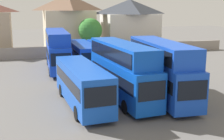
{
  "coord_description": "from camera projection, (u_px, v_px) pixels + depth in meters",
  "views": [
    {
      "loc": [
        -8.04,
        -23.52,
        8.08
      ],
      "look_at": [
        0.0,
        3.0,
        2.16
      ],
      "focal_mm": 47.73,
      "sensor_mm": 36.0,
      "label": 1
    }
  ],
  "objects": [
    {
      "name": "depot_boundary_wall",
      "position": [
        74.0,
        51.0,
        49.06
      ],
      "size": [
        56.0,
        0.5,
        1.8
      ],
      "primitive_type": "cube",
      "color": "gray",
      "rests_on": "ground"
    },
    {
      "name": "house_terrace_right",
      "position": [
        130.0,
        23.0,
        58.72
      ],
      "size": [
        10.79,
        7.89,
        9.47
      ],
      "color": "silver",
      "rests_on": "ground"
    },
    {
      "name": "bus_3",
      "position": [
        162.0,
        67.0,
        26.3
      ],
      "size": [
        3.33,
        11.47,
        5.09
      ],
      "rotation": [
        0.0,
        0.0,
        -1.64
      ],
      "color": "blue",
      "rests_on": "ground"
    },
    {
      "name": "ground",
      "position": [
        82.0,
        64.0,
        42.83
      ],
      "size": [
        140.0,
        140.0,
        0.0
      ],
      "primitive_type": "plane",
      "color": "#605E5B"
    },
    {
      "name": "bus_1",
      "position": [
        82.0,
        83.0,
        24.44
      ],
      "size": [
        3.0,
        10.43,
        3.4
      ],
      "rotation": [
        0.0,
        0.0,
        -1.52
      ],
      "color": "blue",
      "rests_on": "ground"
    },
    {
      "name": "bus_5",
      "position": [
        83.0,
        54.0,
        39.69
      ],
      "size": [
        2.79,
        10.81,
        3.3
      ],
      "rotation": [
        0.0,
        0.0,
        -1.59
      ],
      "color": "blue",
      "rests_on": "ground"
    },
    {
      "name": "bus_2",
      "position": [
        122.0,
        68.0,
        25.89
      ],
      "size": [
        3.05,
        11.17,
        5.02
      ],
      "rotation": [
        0.0,
        0.0,
        -1.51
      ],
      "color": "blue",
      "rests_on": "ground"
    },
    {
      "name": "tree_left_of_lot",
      "position": [
        90.0,
        30.0,
        51.72
      ],
      "size": [
        4.19,
        4.19,
        6.14
      ],
      "color": "brown",
      "rests_on": "ground"
    },
    {
      "name": "house_terrace_centre",
      "position": [
        69.0,
        21.0,
        56.57
      ],
      "size": [
        9.57,
        7.7,
        10.38
      ],
      "color": "beige",
      "rests_on": "ground"
    },
    {
      "name": "bus_6",
      "position": [
        104.0,
        53.0,
        40.32
      ],
      "size": [
        2.8,
        10.47,
        3.27
      ],
      "rotation": [
        0.0,
        0.0,
        -1.59
      ],
      "color": "blue",
      "rests_on": "ground"
    },
    {
      "name": "bus_4",
      "position": [
        57.0,
        48.0,
        38.48
      ],
      "size": [
        3.11,
        11.9,
        5.05
      ],
      "rotation": [
        0.0,
        0.0,
        -1.62
      ],
      "color": "blue",
      "rests_on": "ground"
    }
  ]
}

